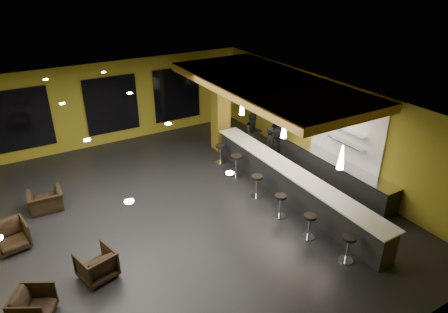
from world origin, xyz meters
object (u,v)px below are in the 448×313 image
pendant_0 (341,157)px  bar_stool_1 (309,223)px  bar_stool_0 (348,245)px  pendant_1 (284,127)px  armchair_c (11,236)px  prep_counter (324,166)px  staff_a (270,146)px  pendant_2 (242,106)px  armchair_d (46,201)px  staff_c (277,135)px  bar_stool_4 (236,163)px  column (221,109)px  armchair_b (96,265)px  bar_stool_3 (257,183)px  armchair_a (33,306)px  bar_stool_5 (220,151)px  bar_stool_2 (280,203)px  staff_b (253,133)px  bar_counter (290,184)px

pendant_0 → bar_stool_1: size_ratio=0.93×
bar_stool_0 → pendant_1: bearing=79.6°
pendant_0 → armchair_c: bearing=155.5°
prep_counter → staff_a: 2.15m
pendant_2 → armchair_d: (-7.13, 0.31, -2.02)m
pendant_2 → prep_counter: bearing=-51.3°
armchair_d → armchair_c: bearing=57.4°
pendant_2 → staff_c: pendant_2 is taller
pendant_0 → bar_stool_4: bearing=100.3°
column → armchair_b: 8.41m
pendant_2 → bar_stool_3: (-0.92, -2.41, -1.84)m
bar_stool_0 → bar_stool_3: 3.84m
armchair_a → armchair_d: bearing=17.6°
pendant_0 → staff_a: pendant_0 is taller
pendant_2 → armchair_a: (-8.04, -4.15, -1.98)m
bar_stool_5 → bar_stool_3: bearing=-94.4°
bar_stool_0 → bar_stool_1: bearing=99.3°
bar_stool_2 → bar_stool_5: bar_stool_2 is taller
bar_stool_5 → staff_b: bearing=4.6°
staff_c → bar_stool_5: staff_c is taller
pendant_2 → bar_stool_4: 2.14m
armchair_b → bar_stool_5: 7.02m
bar_stool_1 → bar_stool_2: bar_stool_2 is taller
column → staff_a: (0.88, -2.30, -0.98)m
staff_c → pendant_1: bearing=-101.2°
column → bar_stool_3: column is taller
pendant_2 → pendant_1: bearing=-90.0°
armchair_a → bar_stool_1: (7.14, -0.83, 0.12)m
column → pendant_1: 4.14m
staff_c → armchair_d: bearing=-160.0°
pendant_2 → bar_stool_3: bearing=-110.9°
bar_stool_4 → bar_stool_3: bearing=-96.2°
pendant_0 → staff_a: 4.67m
prep_counter → armchair_a: (-10.04, -1.65, -0.06)m
staff_c → armchair_b: bearing=-134.3°
bar_stool_5 → armchair_c: bearing=-167.7°
bar_counter → bar_stool_3: bar_counter is taller
staff_c → bar_stool_2: (-2.55, -3.60, -0.37)m
prep_counter → armchair_d: prep_counter is taller
prep_counter → armchair_a: 10.17m
armchair_a → bar_stool_1: size_ratio=1.07×
staff_b → bar_counter: bearing=-100.7°
bar_stool_3 → pendant_1: bearing=-5.4°
staff_a → bar_stool_0: size_ratio=1.99×
staff_b → bar_stool_1: staff_b is taller
bar_counter → armchair_b: bearing=-175.2°
staff_b → armchair_b: 8.47m
column → pendant_2: 1.71m
armchair_c → bar_stool_1: 8.24m
armchair_b → bar_stool_2: size_ratio=1.11×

